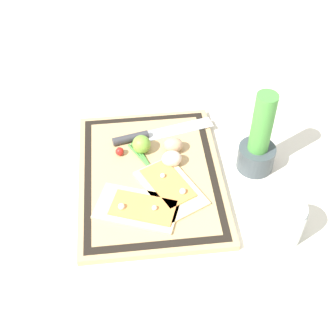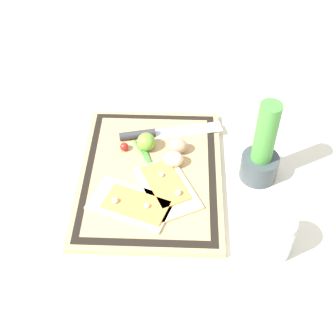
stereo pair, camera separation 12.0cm
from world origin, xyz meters
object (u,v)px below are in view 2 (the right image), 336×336
at_px(pizza_slice_far, 167,187).
at_px(egg_pink, 173,159).
at_px(lime, 146,142).
at_px(egg_brown, 178,146).
at_px(pizza_slice_near, 132,204).
at_px(cherry_tomato_red, 124,147).
at_px(sauce_jar, 275,238).
at_px(herb_pot, 262,154).
at_px(knife, 154,133).

xyz_separation_m(pizza_slice_far, egg_pink, (-0.08, 0.01, 0.02)).
bearing_deg(lime, egg_brown, 84.00).
xyz_separation_m(egg_brown, egg_pink, (0.05, -0.01, 0.00)).
xyz_separation_m(pizza_slice_near, cherry_tomato_red, (-0.19, -0.04, 0.01)).
height_order(lime, sauce_jar, sauce_jar).
bearing_deg(herb_pot, pizza_slice_far, -73.40).
distance_m(knife, egg_pink, 0.13).
height_order(pizza_slice_far, cherry_tomato_red, same).
height_order(egg_brown, cherry_tomato_red, egg_brown).
distance_m(egg_pink, cherry_tomato_red, 0.14).
relative_size(egg_brown, herb_pot, 0.22).
bearing_deg(pizza_slice_far, pizza_slice_near, -55.71).
height_order(cherry_tomato_red, herb_pot, herb_pot).
distance_m(herb_pot, sauce_jar, 0.23).
distance_m(pizza_slice_far, egg_pink, 0.08).
xyz_separation_m(knife, lime, (0.05, -0.02, 0.02)).
bearing_deg(pizza_slice_near, cherry_tomato_red, -169.05).
xyz_separation_m(pizza_slice_near, lime, (-0.20, 0.02, 0.02)).
xyz_separation_m(pizza_slice_far, sauce_jar, (0.16, 0.25, 0.02)).
distance_m(knife, lime, 0.06).
bearing_deg(pizza_slice_far, cherry_tomato_red, -137.86).
distance_m(pizza_slice_far, cherry_tomato_red, 0.18).
bearing_deg(egg_pink, herb_pot, 86.93).
xyz_separation_m(knife, sauce_jar, (0.35, 0.29, 0.02)).
height_order(egg_pink, lime, lime).
xyz_separation_m(egg_pink, sauce_jar, (0.24, 0.23, 0.00)).
distance_m(lime, herb_pot, 0.31).
distance_m(knife, cherry_tomato_red, 0.10).
relative_size(pizza_slice_near, egg_brown, 4.26).
bearing_deg(lime, pizza_slice_near, -6.55).
height_order(pizza_slice_near, lime, lime).
relative_size(cherry_tomato_red, sauce_jar, 0.21).
bearing_deg(pizza_slice_near, sauce_jar, 73.06).
relative_size(knife, egg_pink, 5.51).
distance_m(egg_pink, herb_pot, 0.23).
bearing_deg(pizza_slice_far, knife, -167.26).
xyz_separation_m(pizza_slice_near, knife, (-0.25, 0.04, 0.00)).
height_order(egg_brown, herb_pot, herb_pot).
height_order(knife, sauce_jar, sauce_jar).
bearing_deg(sauce_jar, pizza_slice_far, -122.54).
distance_m(cherry_tomato_red, sauce_jar, 0.47).
bearing_deg(sauce_jar, egg_brown, -142.22).
bearing_deg(herb_pot, lime, -103.31).
distance_m(knife, egg_brown, 0.09).
xyz_separation_m(knife, herb_pot, (0.12, 0.28, 0.05)).
height_order(pizza_slice_far, egg_brown, egg_brown).
bearing_deg(knife, pizza_slice_near, -9.11).
xyz_separation_m(herb_pot, sauce_jar, (0.23, 0.01, -0.04)).
relative_size(lime, sauce_jar, 0.46).
bearing_deg(pizza_slice_near, knife, 170.89).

